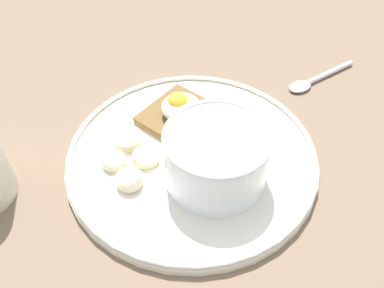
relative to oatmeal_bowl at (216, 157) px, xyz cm
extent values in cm
cube|color=#7A634F|center=(-4.20, 0.62, -5.41)|extent=(120.00, 120.00, 2.00)
cylinder|color=white|center=(-4.20, 0.62, -3.91)|extent=(30.27, 30.27, 1.00)
torus|color=white|center=(-4.20, 0.62, -3.11)|extent=(30.07, 30.07, 0.60)
cylinder|color=white|center=(0.00, 0.00, -0.10)|extent=(11.54, 11.54, 6.64)
torus|color=white|center=(0.00, 0.00, 3.22)|extent=(11.74, 11.74, 0.60)
cylinder|color=white|center=(0.00, 0.00, -0.71)|extent=(10.14, 10.14, 5.01)
ellipsoid|color=white|center=(0.00, 0.00, 1.60)|extent=(9.63, 9.63, 1.20)
ellipsoid|color=#CEB18B|center=(0.06, -0.02, 1.90)|extent=(1.52, 1.68, 0.60)
ellipsoid|color=beige|center=(1.18, -3.18, 1.96)|extent=(1.48, 1.91, 0.73)
ellipsoid|color=tan|center=(2.83, -0.46, 1.85)|extent=(1.39, 1.38, 0.51)
cube|color=brown|center=(-9.39, 4.21, -2.51)|extent=(9.56, 9.56, 0.30)
cube|color=#9F7742|center=(-9.39, 4.21, -2.91)|extent=(9.37, 9.37, 1.00)
ellipsoid|color=white|center=(-9.39, 4.21, -1.14)|extent=(5.11, 5.09, 2.54)
sphere|color=yellow|center=(-9.74, 4.01, -0.36)|extent=(2.66, 2.66, 2.66)
cylinder|color=beige|center=(-7.67, -3.70, -2.84)|extent=(4.41, 4.39, 1.32)
cylinder|color=#B6B48B|center=(-7.67, -3.70, -2.35)|extent=(0.79, 0.79, 0.18)
cylinder|color=beige|center=(-11.41, -3.21, -2.77)|extent=(4.94, 4.95, 1.36)
cylinder|color=#C0AE8D|center=(-11.41, -3.21, -2.15)|extent=(0.89, 0.89, 0.14)
cylinder|color=beige|center=(-9.98, -6.70, -2.81)|extent=(3.90, 3.92, 1.37)
cylinder|color=#B8B389|center=(-9.98, -6.70, -2.28)|extent=(0.70, 0.70, 0.18)
cylinder|color=beige|center=(-6.40, -7.36, -2.62)|extent=(3.77, 3.64, 1.79)
cylinder|color=#BFAD8D|center=(-6.40, -7.36, -1.94)|extent=(0.66, 0.65, 0.20)
cylinder|color=silver|center=(-0.92, 26.50, -4.01)|extent=(3.34, 10.38, 0.80)
ellipsoid|color=silver|center=(-2.20, 21.41, -4.01)|extent=(3.21, 4.08, 0.70)
camera|label=1|loc=(19.21, -24.62, 35.04)|focal=40.00mm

